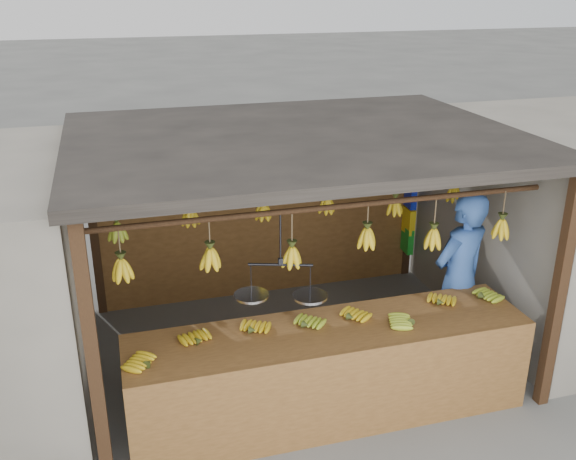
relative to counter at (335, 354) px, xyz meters
name	(u,v)px	position (x,y,z in m)	size (l,w,h in m)	color
ground	(296,351)	(0.01, 1.23, -0.71)	(80.00, 80.00, 0.00)	#5B5B57
stall	(287,168)	(0.01, 1.56, 1.26)	(4.30, 3.30, 2.40)	black
counter	(335,354)	(0.00, 0.00, 0.00)	(3.61, 0.82, 0.96)	brown
hanging_bananas	(296,210)	(0.01, 1.23, 0.92)	(3.64, 2.20, 0.39)	gold
balance_scale	(281,292)	(-0.43, 0.23, 0.56)	(0.78, 0.45, 0.78)	black
vendor	(459,280)	(1.56, 0.63, 0.22)	(0.68, 0.45, 1.87)	#3359A5
bag_bundles	(409,208)	(1.95, 2.58, 0.29)	(0.08, 0.26, 1.23)	red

